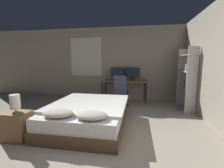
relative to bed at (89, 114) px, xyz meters
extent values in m
plane|color=#9E9384|center=(0.54, -1.15, -0.25)|extent=(20.00, 20.00, 0.00)
cube|color=#9E9384|center=(0.54, 2.67, 1.10)|extent=(12.00, 0.06, 2.70)
cube|color=silver|center=(-0.97, 2.63, 1.35)|extent=(1.23, 0.01, 1.47)
cube|color=black|center=(-0.97, 2.64, 1.35)|extent=(1.15, 0.01, 1.39)
cube|color=#9E9384|center=(2.68, 0.35, 1.10)|extent=(0.06, 12.00, 2.70)
cube|color=brown|center=(0.00, 0.02, -0.14)|extent=(1.57, 2.01, 0.22)
cube|color=white|center=(0.00, 0.02, 0.08)|extent=(1.51, 1.95, 0.23)
cube|color=white|center=(0.00, 0.14, 0.22)|extent=(1.61, 1.69, 0.05)
ellipsoid|color=beige|center=(-0.30, -0.74, 0.26)|extent=(0.55, 0.38, 0.13)
ellipsoid|color=beige|center=(0.30, -0.74, 0.26)|extent=(0.55, 0.38, 0.13)
cube|color=brown|center=(-1.07, -0.82, 0.00)|extent=(0.44, 0.34, 0.51)
cylinder|color=gray|center=(-1.07, -0.82, 0.27)|extent=(0.11, 0.11, 0.01)
cylinder|color=gray|center=(-1.07, -0.82, 0.30)|extent=(0.02, 0.02, 0.05)
cylinder|color=silver|center=(-1.07, -0.82, 0.45)|extent=(0.17, 0.17, 0.25)
cube|color=#846042|center=(0.59, 2.27, 0.49)|extent=(1.61, 0.66, 0.03)
cylinder|color=#2D2D33|center=(-0.17, 1.99, 0.11)|extent=(0.05, 0.05, 0.73)
cylinder|color=#2D2D33|center=(1.34, 1.99, 0.11)|extent=(0.05, 0.05, 0.73)
cylinder|color=#2D2D33|center=(-0.17, 2.55, 0.11)|extent=(0.05, 0.05, 0.73)
cylinder|color=#2D2D33|center=(1.34, 2.55, 0.11)|extent=(0.05, 0.05, 0.73)
cylinder|color=black|center=(0.31, 2.50, 0.51)|extent=(0.16, 0.16, 0.01)
cylinder|color=black|center=(0.31, 2.50, 0.56)|extent=(0.03, 0.03, 0.09)
cube|color=black|center=(0.31, 2.50, 0.77)|extent=(0.51, 0.03, 0.33)
cube|color=#232D42|center=(0.31, 2.49, 0.77)|extent=(0.48, 0.00, 0.30)
cylinder|color=black|center=(0.86, 2.50, 0.51)|extent=(0.16, 0.16, 0.01)
cylinder|color=black|center=(0.86, 2.50, 0.56)|extent=(0.03, 0.03, 0.09)
cube|color=black|center=(0.86, 2.50, 0.77)|extent=(0.51, 0.03, 0.33)
cube|color=#232D42|center=(0.86, 2.49, 0.77)|extent=(0.48, 0.00, 0.30)
cube|color=black|center=(0.59, 2.05, 0.52)|extent=(0.37, 0.13, 0.02)
ellipsoid|color=black|center=(0.86, 2.05, 0.52)|extent=(0.07, 0.05, 0.04)
cylinder|color=black|center=(0.54, 1.58, -0.23)|extent=(0.52, 0.52, 0.04)
cylinder|color=gray|center=(0.54, 1.58, -0.03)|extent=(0.05, 0.05, 0.38)
cube|color=#33384C|center=(0.54, 1.58, 0.20)|extent=(0.42, 0.42, 0.07)
cube|color=#33384C|center=(0.54, 1.40, 0.48)|extent=(0.38, 0.05, 0.50)
cube|color=beige|center=(2.49, 1.26, 0.65)|extent=(0.28, 0.02, 1.82)
cube|color=beige|center=(2.49, 2.19, 0.65)|extent=(0.28, 0.02, 1.82)
cube|color=beige|center=(2.49, 1.72, 0.38)|extent=(0.28, 0.90, 0.02)
cube|color=beige|center=(2.49, 1.72, 0.87)|extent=(0.28, 0.90, 0.02)
cube|color=beige|center=(2.49, 1.72, 1.35)|extent=(0.28, 0.90, 0.02)
cube|color=#2D4784|center=(2.49, 1.30, 0.50)|extent=(0.23, 0.04, 0.22)
cube|color=#337042|center=(2.49, 1.35, 0.50)|extent=(0.23, 0.03, 0.21)
cube|color=#337042|center=(2.49, 1.38, 0.49)|extent=(0.23, 0.03, 0.19)
cube|color=#28282D|center=(2.49, 1.42, 0.51)|extent=(0.23, 0.03, 0.23)
cube|color=#337042|center=(2.49, 1.45, 0.49)|extent=(0.23, 0.03, 0.19)
cube|color=#B2332D|center=(2.49, 1.48, 0.52)|extent=(0.23, 0.02, 0.26)
cube|color=#7A387F|center=(2.49, 1.53, 0.51)|extent=(0.23, 0.04, 0.24)
cube|color=#BCB29E|center=(2.49, 1.58, 0.48)|extent=(0.23, 0.04, 0.18)
cube|color=#2D4784|center=(2.49, 1.30, 0.98)|extent=(0.23, 0.03, 0.18)
cube|color=#7A387F|center=(2.49, 1.34, 1.00)|extent=(0.23, 0.03, 0.24)
cube|color=#337042|center=(2.49, 1.38, 0.99)|extent=(0.23, 0.03, 0.20)
cube|color=#7A387F|center=(2.49, 1.41, 0.99)|extent=(0.23, 0.02, 0.21)
cube|color=gold|center=(2.49, 1.44, 0.97)|extent=(0.23, 0.03, 0.18)
cube|color=#BCB29E|center=(2.49, 1.49, 1.00)|extent=(0.23, 0.04, 0.22)
cube|color=teal|center=(2.49, 1.53, 0.99)|extent=(0.23, 0.02, 0.21)
camera|label=1|loc=(1.05, -3.05, 1.13)|focal=24.00mm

